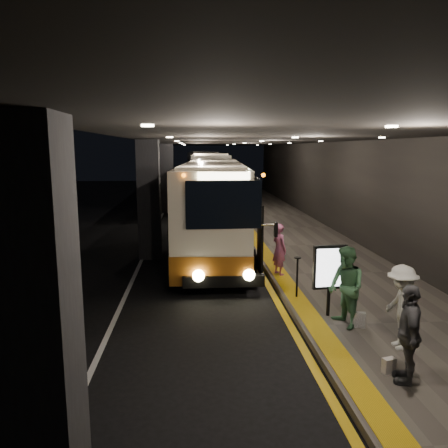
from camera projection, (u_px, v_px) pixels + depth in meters
name	position (u px, v px, depth m)	size (l,w,h in m)	color
ground	(190.00, 290.00, 12.74)	(90.00, 90.00, 0.00)	black
lane_line_white	(146.00, 251.00, 17.52)	(0.12, 50.00, 0.01)	silver
kerb_stripe_yellow	(248.00, 250.00, 17.82)	(0.18, 50.00, 0.01)	gold
sidewalk	(306.00, 247.00, 17.98)	(4.50, 50.00, 0.15)	#514C44
tactile_strip	(260.00, 246.00, 17.83)	(0.50, 50.00, 0.01)	gold
terminal_wall	(363.00, 176.00, 17.64)	(0.10, 50.00, 6.00)	black
support_columns	(149.00, 200.00, 16.19)	(0.80, 24.80, 4.40)	black
canopy	(253.00, 135.00, 17.05)	(9.00, 50.00, 0.40)	black
coach_main	(214.00, 211.00, 17.05)	(2.97, 11.25, 3.47)	beige
coach_second	(206.00, 181.00, 31.79)	(2.69, 11.76, 3.68)	beige
coach_third	(202.00, 173.00, 41.64)	(2.96, 11.94, 3.72)	beige
passenger_boarding	(279.00, 249.00, 13.64)	(0.59, 0.39, 1.63)	#B25380
passenger_waiting_green	(346.00, 287.00, 9.59)	(0.88, 0.54, 1.81)	#40744C
passenger_waiting_white	(401.00, 307.00, 8.57)	(1.09, 0.51, 1.69)	#B8BBB4
passenger_waiting_grey	(409.00, 333.00, 7.31)	(1.01, 0.52, 1.72)	#424246
bag_polka	(359.00, 320.00, 9.68)	(0.28, 0.12, 0.34)	black
bag_plain	(389.00, 366.00, 7.69)	(0.22, 0.13, 0.28)	silver
info_sign	(330.00, 269.00, 10.18)	(0.81, 0.19, 1.71)	black
stanchion_post	(297.00, 277.00, 11.58)	(0.05, 0.05, 1.08)	black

